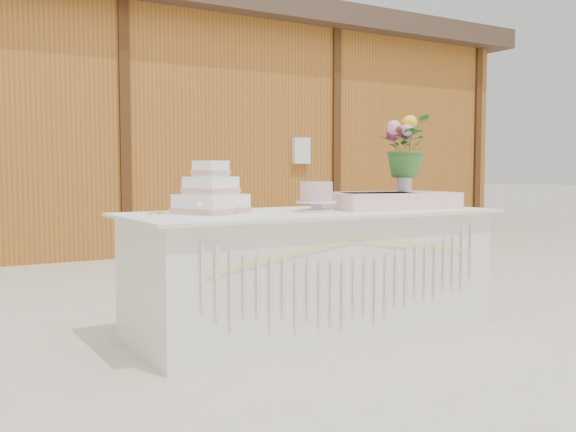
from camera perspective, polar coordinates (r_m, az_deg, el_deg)
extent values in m
plane|color=beige|center=(4.20, 2.14, -10.10)|extent=(80.00, 80.00, 0.00)
cube|color=#995D20|center=(9.68, -17.73, 6.64)|extent=(12.00, 4.00, 3.00)
cube|color=#403024|center=(9.90, -17.94, 16.22)|extent=(12.60, 4.60, 0.30)
cube|color=white|center=(4.12, 2.15, -5.04)|extent=(2.28, 0.88, 0.75)
cube|color=white|center=(4.08, 2.16, 0.31)|extent=(2.40, 1.00, 0.02)
cube|color=white|center=(3.85, -6.86, 1.07)|extent=(0.44, 0.44, 0.12)
cube|color=#D99C89|center=(3.85, -6.86, 0.56)|extent=(0.46, 0.46, 0.03)
cube|color=white|center=(3.85, -6.88, 2.71)|extent=(0.32, 0.32, 0.10)
cube|color=#D99C89|center=(3.85, -6.87, 2.27)|extent=(0.33, 0.33, 0.03)
cube|color=white|center=(3.85, -6.89, 4.20)|extent=(0.21, 0.21, 0.09)
cube|color=#D99C89|center=(3.85, -6.88, 3.84)|extent=(0.22, 0.22, 0.03)
cylinder|color=silver|center=(4.02, 2.54, 0.49)|extent=(0.22, 0.22, 0.01)
cylinder|color=silver|center=(4.02, 2.54, 0.89)|extent=(0.06, 0.06, 0.04)
cylinder|color=silver|center=(4.01, 2.54, 1.26)|extent=(0.26, 0.26, 0.01)
cylinder|color=#D99CA6|center=(4.01, 2.54, 2.20)|extent=(0.20, 0.20, 0.12)
cube|color=beige|center=(4.41, 8.91, 1.39)|extent=(0.91, 0.58, 0.11)
cylinder|color=silver|center=(4.52, 10.27, 3.07)|extent=(0.11, 0.11, 0.15)
imported|color=#346829|center=(4.53, 10.32, 6.72)|extent=(0.50, 0.49, 0.43)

